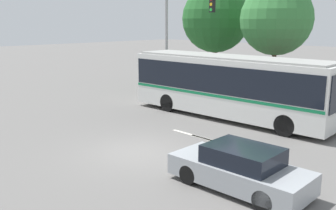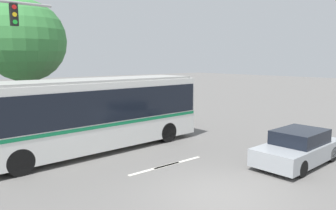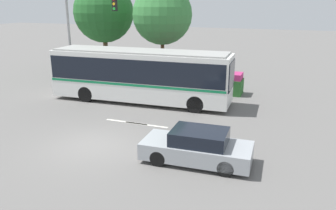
# 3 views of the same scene
# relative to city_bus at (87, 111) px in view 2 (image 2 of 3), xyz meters

# --- Properties ---
(ground_plane) EXTENTS (140.00, 140.00, 0.00)m
(ground_plane) POSITION_rel_city_bus_xyz_m (0.90, -6.99, -1.86)
(ground_plane) COLOR slate
(city_bus) EXTENTS (11.46, 3.03, 3.28)m
(city_bus) POSITION_rel_city_bus_xyz_m (0.00, 0.00, 0.00)
(city_bus) COLOR silver
(city_bus) RESTS_ON ground
(sedan_foreground) EXTENTS (4.37, 1.96, 1.37)m
(sedan_foreground) POSITION_rel_city_bus_xyz_m (5.68, -6.96, -1.22)
(sedan_foreground) COLOR #9EA3A8
(sedan_foreground) RESTS_ON ground
(flowering_hedge) EXTENTS (6.51, 1.34, 1.48)m
(flowering_hedge) POSITION_rel_city_bus_xyz_m (2.57, 3.84, -1.14)
(flowering_hedge) COLOR #286028
(flowering_hedge) RESTS_ON ground
(street_tree_centre) EXTENTS (4.53, 4.53, 7.44)m
(street_tree_centre) POSITION_rel_city_bus_xyz_m (-0.78, 5.83, 3.30)
(street_tree_centre) COLOR brown
(street_tree_centre) RESTS_ON ground
(lane_stripe_near) EXTENTS (2.40, 0.16, 0.01)m
(lane_stripe_near) POSITION_rel_city_bus_xyz_m (2.06, -3.80, -1.86)
(lane_stripe_near) COLOR silver
(lane_stripe_near) RESTS_ON ground
(lane_stripe_mid) EXTENTS (2.40, 0.16, 0.01)m
(lane_stripe_mid) POSITION_rel_city_bus_xyz_m (0.91, -3.78, -1.86)
(lane_stripe_mid) COLOR silver
(lane_stripe_mid) RESTS_ON ground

